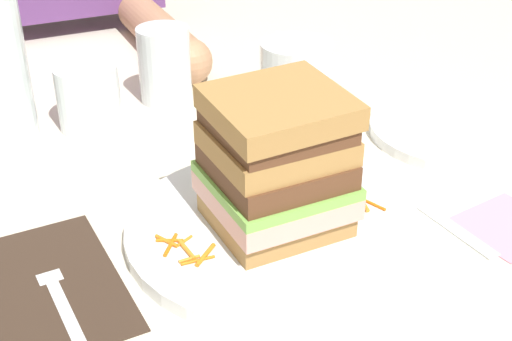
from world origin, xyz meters
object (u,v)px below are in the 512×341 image
(fork, at_px, (59,295))
(napkin_pink, at_px, (508,226))
(knife, at_px, (423,206))
(side_plate, at_px, (453,130))
(napkin_dark, at_px, (52,283))
(empty_tumbler_0, at_px, (165,65))
(juice_glass, at_px, (295,87))
(main_plate, at_px, (270,230))
(empty_tumbler_1, at_px, (88,97))
(sandwich, at_px, (271,164))

(fork, distance_m, napkin_pink, 0.41)
(knife, bearing_deg, side_plate, 41.85)
(knife, bearing_deg, napkin_pink, -49.44)
(napkin_dark, distance_m, napkin_pink, 0.41)
(empty_tumbler_0, bearing_deg, juice_glass, -46.40)
(knife, bearing_deg, napkin_dark, 174.36)
(main_plate, distance_m, side_plate, 0.30)
(main_plate, relative_size, knife, 1.36)
(napkin_dark, height_order, empty_tumbler_1, empty_tumbler_1)
(sandwich, distance_m, empty_tumbler_0, 0.33)
(fork, bearing_deg, empty_tumbler_1, 71.76)
(knife, bearing_deg, juice_glass, 96.32)
(side_plate, bearing_deg, sandwich, -161.66)
(knife, bearing_deg, sandwich, 172.90)
(knife, bearing_deg, empty_tumbler_1, 128.75)
(knife, xyz_separation_m, empty_tumbler_1, (-0.25, 0.31, 0.04))
(juice_glass, bearing_deg, main_plate, -122.93)
(sandwich, bearing_deg, napkin_pink, -20.96)
(napkin_dark, xyz_separation_m, empty_tumbler_0, (0.21, 0.31, 0.05))
(napkin_dark, relative_size, side_plate, 0.92)
(juice_glass, distance_m, napkin_pink, 0.30)
(juice_glass, bearing_deg, napkin_dark, -149.88)
(napkin_dark, relative_size, knife, 0.89)
(side_plate, xyz_separation_m, napkin_pink, (-0.07, -0.17, -0.00))
(main_plate, relative_size, sandwich, 2.08)
(sandwich, distance_m, juice_glass, 0.24)
(sandwich, relative_size, knife, 0.65)
(fork, distance_m, side_plate, 0.49)
(fork, bearing_deg, napkin_pink, -10.26)
(knife, relative_size, empty_tumbler_1, 2.65)
(main_plate, xyz_separation_m, empty_tumbler_1, (-0.09, 0.29, 0.03))
(napkin_dark, relative_size, empty_tumbler_0, 1.87)
(sandwich, height_order, napkin_pink, sandwich)
(side_plate, relative_size, napkin_pink, 2.18)
(sandwich, xyz_separation_m, knife, (0.16, -0.02, -0.07))
(fork, relative_size, side_plate, 0.86)
(sandwich, bearing_deg, main_plate, 102.66)
(sandwich, relative_size, napkin_pink, 1.46)
(sandwich, distance_m, fork, 0.21)
(juice_glass, relative_size, side_plate, 0.51)
(fork, xyz_separation_m, napkin_pink, (0.40, -0.07, -0.00))
(napkin_dark, bearing_deg, main_plate, -4.28)
(sandwich, bearing_deg, juice_glass, 57.18)
(sandwich, xyz_separation_m, empty_tumbler_0, (0.01, 0.33, -0.03))
(fork, height_order, juice_glass, juice_glass)
(napkin_dark, bearing_deg, fork, -86.31)
(side_plate, height_order, napkin_pink, side_plate)
(napkin_dark, relative_size, fork, 1.07)
(empty_tumbler_0, xyz_separation_m, empty_tumbler_1, (-0.11, -0.04, -0.01))
(fork, bearing_deg, side_plate, 11.98)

